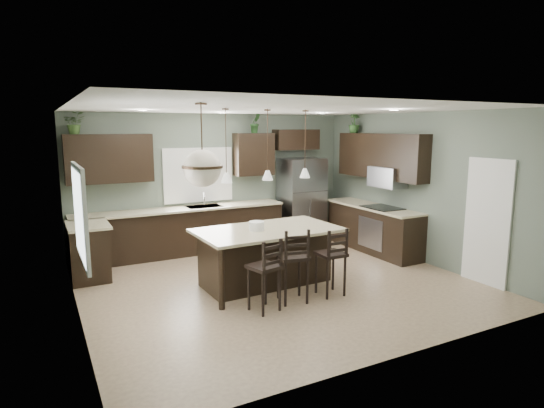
{
  "coord_description": "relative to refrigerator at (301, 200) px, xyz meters",
  "views": [
    {
      "loc": [
        -3.39,
        -6.25,
        2.52
      ],
      "look_at": [
        0.1,
        0.4,
        1.25
      ],
      "focal_mm": 30.0,
      "sensor_mm": 36.0,
      "label": 1
    }
  ],
  "objects": [
    {
      "name": "ground",
      "position": [
        -1.84,
        -2.31,
        -0.93
      ],
      "size": [
        6.0,
        6.0,
        0.0
      ],
      "primitive_type": "plane",
      "color": "#9E8466",
      "rests_on": "ground"
    },
    {
      "name": "pantry_door",
      "position": [
        1.13,
        -3.86,
        0.09
      ],
      "size": [
        0.04,
        0.82,
        2.04
      ],
      "primitive_type": "cube",
      "color": "white",
      "rests_on": "ground"
    },
    {
      "name": "window_back",
      "position": [
        -2.24,
        0.42,
        0.62
      ],
      "size": [
        1.35,
        0.02,
        1.0
      ],
      "primitive_type": "cube",
      "color": "white",
      "rests_on": "room_shell"
    },
    {
      "name": "window_left",
      "position": [
        -4.83,
        -3.11,
        0.62
      ],
      "size": [
        0.02,
        1.1,
        1.0
      ],
      "primitive_type": "cube",
      "color": "white",
      "rests_on": "room_shell"
    },
    {
      "name": "left_return_cabs",
      "position": [
        -4.54,
        -0.61,
        -0.48
      ],
      "size": [
        0.6,
        0.9,
        0.9
      ],
      "primitive_type": "cube",
      "color": "black",
      "rests_on": "ground"
    },
    {
      "name": "left_return_countertop",
      "position": [
        -4.52,
        -0.61,
        -0.01
      ],
      "size": [
        0.66,
        0.96,
        0.04
      ],
      "primitive_type": "cube",
      "color": "beige",
      "rests_on": "left_return_cabs"
    },
    {
      "name": "back_lower_cabs",
      "position": [
        -2.69,
        0.14,
        -0.48
      ],
      "size": [
        4.2,
        0.6,
        0.9
      ],
      "primitive_type": "cube",
      "color": "black",
      "rests_on": "ground"
    },
    {
      "name": "back_countertop",
      "position": [
        -2.69,
        0.12,
        -0.01
      ],
      "size": [
        4.2,
        0.66,
        0.04
      ],
      "primitive_type": "cube",
      "color": "beige",
      "rests_on": "back_lower_cabs"
    },
    {
      "name": "sink_inset",
      "position": [
        -2.24,
        0.12,
        0.01
      ],
      "size": [
        0.7,
        0.45,
        0.01
      ],
      "primitive_type": "cube",
      "color": "gray",
      "rests_on": "back_countertop"
    },
    {
      "name": "faucet",
      "position": [
        -2.24,
        0.09,
        0.16
      ],
      "size": [
        0.02,
        0.02,
        0.28
      ],
      "primitive_type": "cylinder",
      "color": "silver",
      "rests_on": "back_countertop"
    },
    {
      "name": "back_upper_left",
      "position": [
        -3.99,
        0.27,
        1.02
      ],
      "size": [
        1.55,
        0.34,
        0.9
      ],
      "primitive_type": "cube",
      "color": "black",
      "rests_on": "room_shell"
    },
    {
      "name": "back_upper_right",
      "position": [
        -1.04,
        0.27,
        1.02
      ],
      "size": [
        0.85,
        0.34,
        0.9
      ],
      "primitive_type": "cube",
      "color": "black",
      "rests_on": "room_shell"
    },
    {
      "name": "fridge_header",
      "position": [
        0.01,
        0.27,
        1.32
      ],
      "size": [
        1.05,
        0.34,
        0.45
      ],
      "primitive_type": "cube",
      "color": "black",
      "rests_on": "room_shell"
    },
    {
      "name": "right_lower_cabs",
      "position": [
        0.86,
        -1.44,
        -0.48
      ],
      "size": [
        0.6,
        2.35,
        0.9
      ],
      "primitive_type": "cube",
      "color": "black",
      "rests_on": "ground"
    },
    {
      "name": "right_countertop",
      "position": [
        0.84,
        -1.44,
        -0.01
      ],
      "size": [
        0.66,
        2.35,
        0.04
      ],
      "primitive_type": "cube",
      "color": "beige",
      "rests_on": "right_lower_cabs"
    },
    {
      "name": "cooktop",
      "position": [
        0.84,
        -1.71,
        0.02
      ],
      "size": [
        0.58,
        0.75,
        0.02
      ],
      "primitive_type": "cube",
      "color": "black",
      "rests_on": "right_countertop"
    },
    {
      "name": "wall_oven_front",
      "position": [
        0.55,
        -1.71,
        -0.48
      ],
      "size": [
        0.01,
        0.72,
        0.6
      ],
      "primitive_type": "cube",
      "color": "gray",
      "rests_on": "right_lower_cabs"
    },
    {
      "name": "right_upper_cabs",
      "position": [
        0.99,
        -1.44,
        1.02
      ],
      "size": [
        0.34,
        2.35,
        0.9
      ],
      "primitive_type": "cube",
      "color": "black",
      "rests_on": "room_shell"
    },
    {
      "name": "microwave",
      "position": [
        0.94,
        -1.71,
        0.62
      ],
      "size": [
        0.4,
        0.75,
        0.4
      ],
      "primitive_type": "cube",
      "color": "gray",
      "rests_on": "right_upper_cabs"
    },
    {
      "name": "refrigerator",
      "position": [
        0.0,
        0.0,
        0.0
      ],
      "size": [
        0.9,
        0.74,
        1.85
      ],
      "primitive_type": "cube",
      "color": "gray",
      "rests_on": "ground"
    },
    {
      "name": "kitchen_island",
      "position": [
        -2.01,
        -2.28,
        -0.46
      ],
      "size": [
        2.31,
        1.37,
        0.92
      ],
      "primitive_type": "cube",
      "rotation": [
        0.0,
        0.0,
        0.04
      ],
      "color": "black",
      "rests_on": "ground"
    },
    {
      "name": "serving_dish",
      "position": [
        -2.21,
        -2.29,
        0.07
      ],
      "size": [
        0.24,
        0.24,
        0.14
      ],
      "primitive_type": "cylinder",
      "color": "silver",
      "rests_on": "kitchen_island"
    },
    {
      "name": "bar_stool_left",
      "position": [
        -2.55,
        -3.21,
        -0.41
      ],
      "size": [
        0.46,
        0.46,
        1.04
      ],
      "primitive_type": "cube",
      "rotation": [
        0.0,
        0.0,
        0.24
      ],
      "color": "black",
      "rests_on": "ground"
    },
    {
      "name": "bar_stool_center",
      "position": [
        -2.02,
        -3.09,
        -0.37
      ],
      "size": [
        0.48,
        0.48,
        1.11
      ],
      "primitive_type": "cube",
      "rotation": [
        0.0,
        0.0,
        -0.19
      ],
      "color": "black",
      "rests_on": "ground"
    },
    {
      "name": "bar_stool_right",
      "position": [
        -1.38,
        -3.13,
        -0.4
      ],
      "size": [
        0.4,
        0.4,
        1.05
      ],
      "primitive_type": "cube",
      "rotation": [
        0.0,
        0.0,
        -0.02
      ],
      "color": "black",
      "rests_on": "ground"
    },
    {
      "name": "pendant_left",
      "position": [
        -2.71,
        -2.31,
        1.32
      ],
      "size": [
        0.17,
        0.17,
        1.1
      ],
      "primitive_type": null,
      "color": "white",
      "rests_on": "room_shell"
    },
    {
      "name": "pendant_center",
      "position": [
        -2.01,
        -2.28,
        1.32
      ],
      "size": [
        0.17,
        0.17,
        1.1
      ],
      "primitive_type": null,
      "color": "white",
      "rests_on": "room_shell"
    },
    {
      "name": "pendant_right",
      "position": [
        -1.32,
        -2.25,
        1.32
      ],
      "size": [
        0.17,
        0.17,
        1.1
      ],
      "primitive_type": null,
      "color": "silver",
      "rests_on": "room_shell"
    },
    {
      "name": "chandelier",
      "position": [
        -3.51,
        -3.54,
        1.39
      ],
      "size": [
        0.47,
        0.47,
        0.97
      ],
      "primitive_type": null,
      "color": "beige",
      "rests_on": "room_shell"
    },
    {
      "name": "plant_back_left",
      "position": [
        -4.54,
        0.24,
        1.67
      ],
      "size": [
        0.37,
        0.33,
        0.39
      ],
      "primitive_type": "imported",
      "rotation": [
        0.0,
        0.0,
        -0.07
      ],
      "color": "#325023",
      "rests_on": "back_upper_left"
    },
    {
      "name": "plant_back_right",
      "position": [
        -1.02,
        0.24,
        1.69
      ],
      "size": [
        0.26,
        0.21,
        0.43
      ],
      "primitive_type": "imported",
      "rotation": [
        0.0,
        0.0,
        0.11
      ],
      "color": "#234A20",
      "rests_on": "back_upper_right"
    },
    {
      "name": "plant_right_wall",
      "position": [
        0.96,
        -0.58,
        1.69
      ],
      "size": [
        0.25,
        0.25,
        0.43
      ],
      "primitive_type": "imported",
      "rotation": [
        0.0,
        0.0,
        -0.06
      ],
      "color": "#2C5324",
      "rests_on": "right_upper_cabs"
    },
    {
      "name": "room_shell",
      "position": [
        -1.84,
        -2.31,
        0.77
      ],
      "size": [
        6.0,
        6.0,
        6.0
      ],
      "color": "#5D6A5C",
      "rests_on": "ground"
    }
  ]
}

